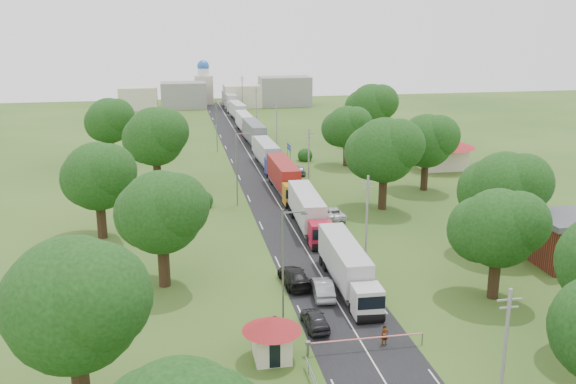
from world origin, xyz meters
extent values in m
plane|color=#2B4E1A|center=(0.00, 0.00, 0.00)|extent=(260.00, 260.00, 0.00)
cube|color=black|center=(0.00, 20.00, 0.00)|extent=(8.00, 200.00, 0.04)
cylinder|color=slate|center=(-4.50, -25.00, 0.55)|extent=(0.20, 0.20, 1.10)
cube|color=slate|center=(-4.50, -25.00, 1.05)|extent=(0.35, 0.35, 0.25)
cylinder|color=red|center=(0.00, -25.00, 1.00)|extent=(9.00, 0.12, 0.12)
cylinder|color=slate|center=(4.50, -25.00, 0.50)|extent=(0.10, 0.10, 1.00)
cube|color=beige|center=(-7.20, -25.00, 1.20)|extent=(2.60, 2.60, 2.40)
cone|color=maroon|center=(-7.20, -25.00, 2.90)|extent=(4.40, 4.40, 1.10)
cube|color=black|center=(-5.89, -25.00, 1.40)|extent=(0.02, 1.20, 0.90)
cube|color=black|center=(-7.20, -26.31, 1.00)|extent=(0.80, 0.02, 1.90)
cylinder|color=slate|center=(5.20, 33.80, 2.00)|extent=(0.12, 0.12, 4.00)
cylinder|color=slate|center=(5.20, 36.20, 2.00)|extent=(0.12, 0.12, 4.00)
cube|color=navy|center=(5.20, 35.00, 3.60)|extent=(0.06, 3.00, 1.00)
cube|color=silver|center=(5.20, 35.00, 3.60)|extent=(0.07, 3.10, 0.06)
cylinder|color=gray|center=(5.50, -35.00, 4.50)|extent=(0.24, 0.24, 9.00)
cube|color=gray|center=(5.50, -35.00, 8.30)|extent=(1.60, 0.10, 0.10)
cube|color=gray|center=(5.50, -35.00, 7.80)|extent=(1.20, 0.10, 0.10)
cylinder|color=gray|center=(5.50, -7.00, 4.50)|extent=(0.24, 0.24, 9.00)
cube|color=gray|center=(5.50, -7.00, 8.30)|extent=(1.60, 0.10, 0.10)
cube|color=gray|center=(5.50, -7.00, 7.80)|extent=(1.20, 0.10, 0.10)
cylinder|color=gray|center=(5.50, 21.00, 4.50)|extent=(0.24, 0.24, 9.00)
cube|color=gray|center=(5.50, 21.00, 8.30)|extent=(1.60, 0.10, 0.10)
cube|color=gray|center=(5.50, 21.00, 7.80)|extent=(1.20, 0.10, 0.10)
cylinder|color=gray|center=(5.50, 49.00, 4.50)|extent=(0.24, 0.24, 9.00)
cube|color=gray|center=(5.50, 49.00, 8.30)|extent=(1.60, 0.10, 0.10)
cube|color=gray|center=(5.50, 49.00, 7.80)|extent=(1.20, 0.10, 0.10)
cylinder|color=gray|center=(5.50, 77.00, 4.50)|extent=(0.24, 0.24, 9.00)
cube|color=gray|center=(5.50, 77.00, 8.30)|extent=(1.60, 0.10, 0.10)
cube|color=gray|center=(5.50, 77.00, 7.80)|extent=(1.20, 0.10, 0.10)
cylinder|color=gray|center=(5.50, 105.00, 4.50)|extent=(0.24, 0.24, 9.00)
cube|color=gray|center=(5.50, 105.00, 8.30)|extent=(1.60, 0.10, 0.10)
cube|color=gray|center=(5.50, 105.00, 7.80)|extent=(1.20, 0.10, 0.10)
cylinder|color=slate|center=(-5.50, -20.00, 5.00)|extent=(0.16, 0.16, 10.00)
cube|color=slate|center=(-4.60, -20.00, 9.70)|extent=(1.80, 0.10, 0.10)
cube|color=slate|center=(-3.80, -20.00, 9.55)|extent=(0.50, 0.22, 0.15)
cylinder|color=slate|center=(-5.50, 15.00, 5.00)|extent=(0.16, 0.16, 10.00)
cube|color=slate|center=(-4.60, 15.00, 9.70)|extent=(1.80, 0.10, 0.10)
cube|color=slate|center=(-3.80, 15.00, 9.55)|extent=(0.50, 0.22, 0.15)
cylinder|color=slate|center=(-5.50, 50.00, 5.00)|extent=(0.16, 0.16, 10.00)
cube|color=slate|center=(-4.60, 50.00, 9.70)|extent=(1.80, 0.10, 0.10)
cube|color=slate|center=(-3.80, 50.00, 9.55)|extent=(0.50, 0.22, 0.15)
cylinder|color=#382616|center=(14.00, -18.00, 1.92)|extent=(1.04, 1.04, 3.85)
sphere|color=black|center=(14.00, -18.00, 6.60)|extent=(7.00, 7.00, 7.00)
sphere|color=black|center=(15.25, -19.00, 7.35)|extent=(5.50, 5.50, 5.50)
sphere|color=black|center=(13.00, -16.75, 6.10)|extent=(6.00, 6.00, 6.00)
cylinder|color=#382616|center=(20.00, -8.00, 2.10)|extent=(1.08, 1.08, 4.20)
sphere|color=black|center=(20.00, -8.00, 7.22)|extent=(7.70, 7.70, 7.70)
sphere|color=black|center=(21.38, -9.10, 8.05)|extent=(6.05, 6.05, 6.05)
sphere|color=black|center=(18.90, -6.62, 6.67)|extent=(6.60, 6.60, 6.60)
cylinder|color=#382616|center=(13.00, 10.00, 2.27)|extent=(1.12, 1.12, 4.55)
sphere|color=black|center=(13.00, 10.00, 7.85)|extent=(8.40, 8.40, 8.40)
sphere|color=black|center=(14.50, 8.80, 8.75)|extent=(6.60, 6.60, 6.60)
sphere|color=black|center=(11.80, 11.50, 7.25)|extent=(7.20, 7.20, 7.20)
cylinder|color=#382616|center=(22.00, 18.00, 2.10)|extent=(1.08, 1.08, 4.20)
sphere|color=black|center=(22.00, 18.00, 7.22)|extent=(7.70, 7.70, 7.70)
sphere|color=black|center=(23.38, 16.90, 8.05)|extent=(6.05, 6.05, 6.05)
sphere|color=black|center=(20.90, 19.38, 6.67)|extent=(6.60, 6.60, 6.60)
cylinder|color=#382616|center=(15.00, 35.00, 1.92)|extent=(1.04, 1.04, 3.85)
sphere|color=black|center=(15.00, 35.00, 6.60)|extent=(7.00, 7.00, 7.00)
sphere|color=black|center=(16.25, 34.00, 7.35)|extent=(5.50, 5.50, 5.50)
sphere|color=black|center=(14.00, 36.25, 6.10)|extent=(6.00, 6.00, 6.00)
cylinder|color=#382616|center=(24.00, 50.00, 2.27)|extent=(1.12, 1.12, 4.55)
sphere|color=black|center=(24.00, 50.00, 7.85)|extent=(8.40, 8.40, 8.40)
sphere|color=black|center=(25.50, 48.80, 8.75)|extent=(6.60, 6.60, 6.60)
sphere|color=black|center=(22.80, 51.50, 7.25)|extent=(7.20, 7.20, 7.20)
sphere|color=black|center=(-20.00, -30.00, 7.85)|extent=(8.40, 8.40, 8.40)
sphere|color=black|center=(-18.50, -31.20, 8.75)|extent=(6.60, 6.60, 6.60)
sphere|color=black|center=(-21.20, -28.50, 7.25)|extent=(7.20, 7.20, 7.20)
cylinder|color=#382616|center=(-15.00, -10.00, 2.10)|extent=(1.08, 1.08, 4.20)
sphere|color=black|center=(-15.00, -10.00, 7.22)|extent=(7.70, 7.70, 7.70)
sphere|color=black|center=(-13.62, -11.10, 8.05)|extent=(6.05, 6.05, 6.05)
sphere|color=black|center=(-16.10, -8.62, 6.67)|extent=(6.60, 6.60, 6.60)
cylinder|color=#382616|center=(-22.00, 5.00, 2.10)|extent=(1.08, 1.08, 4.20)
sphere|color=black|center=(-22.00, 5.00, 7.22)|extent=(7.70, 7.70, 7.70)
sphere|color=black|center=(-20.62, 3.90, 8.05)|extent=(6.05, 6.05, 6.05)
sphere|color=black|center=(-23.10, 6.38, 6.67)|extent=(6.60, 6.60, 6.60)
cylinder|color=#382616|center=(-16.00, 25.00, 2.27)|extent=(1.12, 1.12, 4.55)
sphere|color=black|center=(-16.00, 25.00, 7.85)|extent=(8.40, 8.40, 8.40)
sphere|color=black|center=(-14.50, 23.80, 8.75)|extent=(6.60, 6.60, 6.60)
sphere|color=black|center=(-17.20, 26.50, 7.25)|extent=(7.20, 7.20, 7.20)
cylinder|color=#382616|center=(-24.00, 45.00, 2.10)|extent=(1.08, 1.08, 4.20)
sphere|color=black|center=(-24.00, 45.00, 7.22)|extent=(7.70, 7.70, 7.70)
sphere|color=black|center=(-22.62, 43.90, 8.05)|extent=(6.05, 6.05, 6.05)
sphere|color=black|center=(-25.10, 46.38, 6.67)|extent=(6.60, 6.60, 6.60)
cube|color=maroon|center=(26.00, -12.00, 2.30)|extent=(8.00, 6.00, 4.60)
cube|color=beige|center=(30.00, 30.00, 2.00)|extent=(7.00, 5.00, 4.00)
cone|color=maroon|center=(30.00, 30.00, 4.90)|extent=(10.08, 10.08, 1.80)
cube|color=gray|center=(-10.00, 110.00, 3.50)|extent=(12.00, 8.00, 7.00)
cube|color=beige|center=(6.00, 110.00, 3.00)|extent=(10.00, 8.00, 6.00)
cube|color=gray|center=(18.00, 110.00, 4.00)|extent=(14.00, 8.00, 8.00)
cube|color=beige|center=(-22.00, 110.00, 3.00)|extent=(10.00, 8.00, 6.00)
cube|color=beige|center=(-4.00, 118.00, 4.00)|extent=(5.00, 5.00, 8.00)
cylinder|color=silver|center=(-4.00, 118.00, 9.00)|extent=(3.20, 3.20, 2.00)
sphere|color=#2659B2|center=(-4.00, 118.00, 10.60)|extent=(3.40, 3.40, 3.40)
cube|color=silver|center=(1.65, -19.84, 1.56)|extent=(2.49, 2.49, 2.52)
cube|color=black|center=(1.65, -21.05, 1.91)|extent=(2.31, 0.09, 1.11)
cube|color=slate|center=(1.65, -20.99, 0.55)|extent=(2.22, 0.32, 0.35)
cube|color=slate|center=(1.65, -12.79, 0.75)|extent=(2.66, 11.64, 0.30)
cube|color=#B7B7BC|center=(1.65, -12.49, 2.57)|extent=(2.87, 11.94, 3.02)
cylinder|color=black|center=(1.65, -20.74, 0.50)|extent=(2.36, 1.01, 1.01)
cylinder|color=black|center=(1.65, -18.93, 0.50)|extent=(2.36, 1.01, 1.01)
cylinder|color=black|center=(1.65, -9.27, 0.50)|extent=(2.36, 1.01, 1.01)
cylinder|color=black|center=(1.65, -7.76, 0.50)|extent=(2.36, 1.01, 1.01)
cube|color=#AC132A|center=(1.72, -2.81, 1.61)|extent=(2.59, 2.59, 2.59)
cube|color=black|center=(1.72, -4.07, 1.97)|extent=(2.39, 0.11, 1.14)
cube|color=slate|center=(1.72, -4.01, 0.57)|extent=(2.29, 0.34, 0.36)
cube|color=slate|center=(1.72, 4.45, 0.78)|extent=(2.85, 12.02, 0.31)
cube|color=silver|center=(1.72, 4.76, 2.65)|extent=(3.07, 12.34, 3.11)
cylinder|color=black|center=(1.72, -3.75, 0.52)|extent=(2.44, 1.04, 1.04)
cylinder|color=black|center=(1.72, -1.88, 0.52)|extent=(2.44, 1.04, 1.04)
cylinder|color=black|center=(1.72, 8.08, 0.52)|extent=(2.44, 1.04, 1.04)
cylinder|color=black|center=(1.72, 9.64, 0.52)|extent=(2.44, 1.04, 1.04)
cube|color=#C68517|center=(1.79, 13.38, 1.66)|extent=(2.60, 2.60, 2.68)
cube|color=black|center=(1.79, 12.08, 2.04)|extent=(2.47, 0.05, 1.18)
cube|color=slate|center=(1.79, 12.14, 0.59)|extent=(2.36, 0.28, 0.38)
cube|color=slate|center=(1.79, 20.89, 0.80)|extent=(2.61, 12.37, 0.32)
cube|color=maroon|center=(1.79, 21.21, 2.74)|extent=(2.83, 12.69, 3.22)
cylinder|color=black|center=(1.79, 12.41, 0.54)|extent=(2.52, 1.07, 1.07)
cylinder|color=black|center=(1.79, 14.34, 0.54)|extent=(2.52, 1.07, 1.07)
cylinder|color=black|center=(1.79, 24.64, 0.54)|extent=(2.52, 1.07, 1.07)
cylinder|color=black|center=(1.79, 26.25, 0.54)|extent=(2.52, 1.07, 1.07)
cube|color=navy|center=(1.79, 30.21, 1.56)|extent=(2.49, 2.49, 2.52)
cube|color=black|center=(1.79, 28.99, 1.92)|extent=(2.32, 0.09, 1.11)
cube|color=slate|center=(1.79, 29.05, 0.55)|extent=(2.23, 0.32, 0.35)
cube|color=slate|center=(1.79, 37.27, 0.76)|extent=(2.66, 11.67, 0.30)
cube|color=#AAAAAE|center=(1.79, 37.58, 2.57)|extent=(2.87, 11.98, 3.03)
cylinder|color=black|center=(1.79, 29.30, 0.50)|extent=(2.37, 1.01, 1.01)
cylinder|color=black|center=(1.79, 31.12, 0.50)|extent=(2.37, 1.01, 1.01)
cylinder|color=black|center=(1.79, 40.80, 0.50)|extent=(2.37, 1.01, 1.01)
cylinder|color=black|center=(1.79, 42.32, 0.50)|extent=(2.37, 1.01, 1.01)
cube|color=silver|center=(2.18, 48.04, 1.67)|extent=(2.69, 2.69, 2.70)
cube|color=black|center=(2.18, 46.73, 2.05)|extent=(2.48, 0.11, 1.19)
cube|color=slate|center=(2.18, 46.80, 0.59)|extent=(2.38, 0.34, 0.38)
cube|color=slate|center=(2.18, 55.59, 0.81)|extent=(2.94, 12.50, 0.32)
cube|color=slate|center=(2.18, 55.92, 2.75)|extent=(3.17, 12.83, 3.24)
cylinder|color=black|center=(2.18, 47.07, 0.54)|extent=(2.54, 1.08, 1.08)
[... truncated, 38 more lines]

